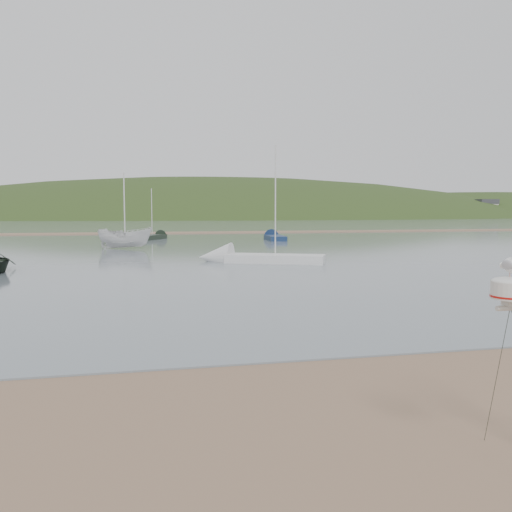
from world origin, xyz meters
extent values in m
plane|color=brown|center=(0.00, 0.00, 0.00)|extent=(560.00, 560.00, 0.00)
cube|color=slate|center=(0.00, 132.00, 0.02)|extent=(560.00, 256.00, 0.04)
cube|color=brown|center=(0.00, 70.00, 0.07)|extent=(560.00, 7.00, 0.07)
ellipsoid|color=#233616|center=(40.00, 235.00, -22.00)|extent=(400.00, 180.00, 80.00)
ellipsoid|color=#233616|center=(180.00, 235.00, -15.40)|extent=(300.00, 135.00, 56.00)
cube|color=silver|center=(-36.00, 196.00, 4.00)|extent=(8.40, 6.30, 8.00)
cube|color=silver|center=(-10.00, 196.00, 4.00)|extent=(8.40, 6.30, 8.00)
cube|color=silver|center=(16.00, 196.00, 4.00)|extent=(8.40, 6.30, 8.00)
cube|color=silver|center=(42.00, 196.00, 4.00)|extent=(8.40, 6.30, 8.00)
cube|color=silver|center=(68.00, 196.00, 4.00)|extent=(8.40, 6.30, 8.00)
cube|color=silver|center=(94.00, 196.00, 4.00)|extent=(8.40, 6.30, 8.00)
cube|color=silver|center=(120.00, 196.00, 4.00)|extent=(8.40, 6.30, 8.00)
cube|color=silver|center=(146.00, 196.00, 4.00)|extent=(8.40, 6.30, 8.00)
cube|color=silver|center=(4.29, -1.33, 2.14)|extent=(0.14, 0.14, 0.08)
cylinder|color=silver|center=(4.29, -1.33, 2.28)|extent=(0.45, 0.45, 0.20)
cylinder|color=#B0110C|center=(4.29, -1.33, 2.21)|extent=(0.46, 0.46, 0.02)
ellipsoid|color=silver|center=(4.29, -1.33, 2.37)|extent=(0.45, 0.45, 0.13)
cylinder|color=tan|center=(4.27, -1.33, 2.47)|extent=(0.01, 0.01, 0.06)
ellipsoid|color=white|center=(4.29, -1.33, 2.57)|extent=(0.15, 0.24, 0.18)
ellipsoid|color=#B0B1B8|center=(4.22, -1.34, 2.58)|extent=(0.05, 0.20, 0.12)
cone|color=white|center=(4.29, -1.21, 2.55)|extent=(0.08, 0.07, 0.08)
imported|color=silver|center=(-0.67, 39.36, 2.37)|extent=(2.25, 2.22, 4.66)
cube|color=#15284C|center=(14.86, 49.39, 0.29)|extent=(2.17, 5.42, 0.50)
cone|color=#15284C|center=(15.17, 52.76, 0.29)|extent=(1.85, 2.00, 1.69)
cylinder|color=silver|center=(14.86, 49.39, 3.45)|extent=(0.08, 0.08, 5.82)
cube|color=silver|center=(8.40, 24.92, 0.29)|extent=(6.21, 4.25, 0.50)
cone|color=silver|center=(4.94, 26.53, 0.29)|extent=(2.70, 2.61, 1.91)
cylinder|color=silver|center=(8.40, 24.92, 3.82)|extent=(0.08, 0.08, 6.56)
cube|color=black|center=(2.03, 53.79, 0.29)|extent=(3.47, 4.76, 0.50)
cone|color=black|center=(3.42, 56.39, 0.29)|extent=(2.06, 2.12, 1.47)
cylinder|color=silver|center=(2.03, 53.79, 3.07)|extent=(0.08, 0.08, 5.07)
camera|label=1|loc=(0.00, -6.77, 3.20)|focal=38.00mm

